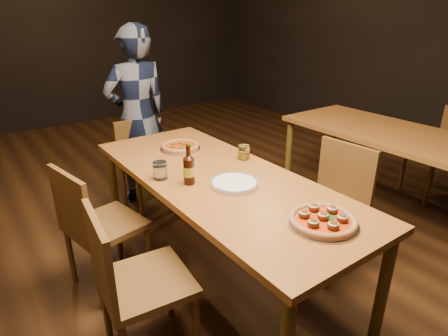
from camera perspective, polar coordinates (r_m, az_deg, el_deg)
ground at (r=2.64m, az=-0.66°, el=-16.27°), size 9.00×9.00×0.00m
table_main at (r=2.28m, az=-0.74°, el=-2.89°), size 0.80×2.00×0.75m
table_right at (r=3.39m, az=25.65°, el=3.50°), size 0.80×2.00×0.75m
chair_main_nw at (r=1.95m, az=-11.79°, el=-16.48°), size 0.46×0.46×0.90m
chair_main_sw at (r=2.47m, az=-17.60°, el=-8.10°), size 0.48×0.48×0.89m
chair_main_e at (r=2.61m, az=15.27°, el=-5.90°), size 0.45×0.45×0.90m
chair_end at (r=3.36m, az=-11.62°, el=0.41°), size 0.40×0.40×0.83m
chair_nbr_right at (r=4.03m, az=29.61°, el=1.96°), size 0.54×0.54×0.88m
pizza_meatball at (r=1.81m, az=14.81°, el=-7.65°), size 0.33×0.33×0.06m
pizza_margherita at (r=2.71m, az=-6.68°, el=3.28°), size 0.29×0.29×0.04m
plate_stack at (r=2.12m, az=1.58°, el=-2.39°), size 0.27×0.27×0.03m
beer_bottle at (r=2.13m, az=-5.36°, el=-0.34°), size 0.06×0.06×0.23m
water_glass at (r=2.23m, az=-9.71°, el=-0.35°), size 0.08×0.08×0.10m
amber_glass at (r=2.50m, az=3.05°, el=2.41°), size 0.08×0.08×0.09m
diner at (r=3.48m, az=-13.05°, el=7.64°), size 0.59×0.40×1.59m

